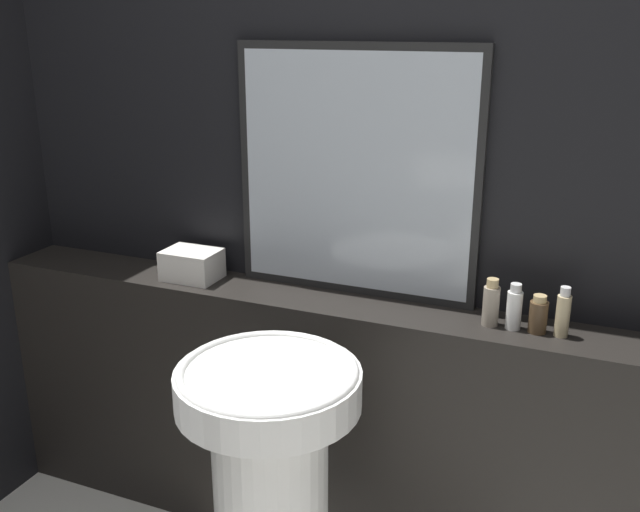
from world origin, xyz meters
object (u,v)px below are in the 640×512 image
mirror (356,174)px  body_wash_bottle (563,314)px  shampoo_bottle (491,304)px  lotion_bottle (538,315)px  towel_stack (192,265)px  conditioner_bottle (514,308)px  pedestal_sink (271,489)px

mirror → body_wash_bottle: mirror is taller
shampoo_bottle → body_wash_bottle: body_wash_bottle is taller
lotion_bottle → body_wash_bottle: 0.07m
towel_stack → lotion_bottle: 1.17m
conditioner_bottle → lotion_bottle: bearing=-0.0°
mirror → shampoo_bottle: mirror is taller
lotion_bottle → mirror: bearing=170.7°
pedestal_sink → shampoo_bottle: bearing=43.9°
conditioner_bottle → pedestal_sink: bearing=-139.7°
pedestal_sink → conditioner_bottle: (0.56, 0.48, 0.46)m
towel_stack → shampoo_bottle: size_ratio=1.30×
shampoo_bottle → lotion_bottle: shampoo_bottle is taller
body_wash_bottle → shampoo_bottle: bearing=180.0°
shampoo_bottle → pedestal_sink: bearing=-136.1°
conditioner_bottle → body_wash_bottle: 0.14m
pedestal_sink → shampoo_bottle: 0.83m
mirror → towel_stack: (-0.56, -0.10, -0.35)m
shampoo_bottle → body_wash_bottle: bearing=0.0°
pedestal_sink → mirror: mirror is taller
shampoo_bottle → lotion_bottle: 0.14m
conditioner_bottle → mirror: bearing=169.5°
conditioner_bottle → lotion_bottle: 0.07m
shampoo_bottle → lotion_bottle: (0.14, 0.00, -0.01)m
conditioner_bottle → body_wash_bottle: (0.14, -0.00, 0.00)m
pedestal_sink → conditioner_bottle: bearing=40.3°
towel_stack → shampoo_bottle: shampoo_bottle is taller
pedestal_sink → lotion_bottle: size_ratio=7.94×
shampoo_bottle → body_wash_bottle: size_ratio=0.97×
towel_stack → lotion_bottle: size_ratio=1.65×
pedestal_sink → body_wash_bottle: bearing=34.3°
towel_stack → shampoo_bottle: (1.03, 0.00, 0.02)m
lotion_bottle → pedestal_sink: bearing=-143.0°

